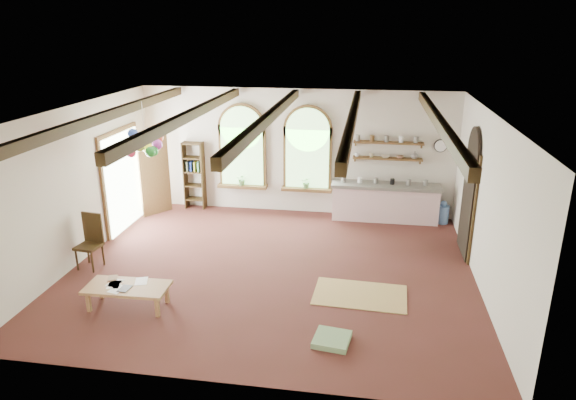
% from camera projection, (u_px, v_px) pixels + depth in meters
% --- Properties ---
extents(floor, '(8.00, 8.00, 0.00)m').
position_uv_depth(floor, '(271.00, 270.00, 10.37)').
color(floor, '#512621').
rests_on(floor, ground).
extents(ceiling_beams, '(6.20, 6.80, 0.18)m').
position_uv_depth(ceiling_beams, '(270.00, 117.00, 9.36)').
color(ceiling_beams, '#372711').
rests_on(ceiling_beams, ceiling).
extents(window_left, '(1.30, 0.28, 2.20)m').
position_uv_depth(window_left, '(242.00, 149.00, 13.24)').
color(window_left, brown).
rests_on(window_left, floor).
extents(window_right, '(1.30, 0.28, 2.20)m').
position_uv_depth(window_right, '(307.00, 152.00, 12.99)').
color(window_right, brown).
rests_on(window_right, floor).
extents(left_doorway, '(0.10, 1.90, 2.50)m').
position_uv_depth(left_doorway, '(123.00, 181.00, 12.26)').
color(left_doorway, brown).
rests_on(left_doorway, floor).
extents(right_doorway, '(0.10, 1.30, 2.40)m').
position_uv_depth(right_doorway, '(468.00, 204.00, 10.83)').
color(right_doorway, black).
rests_on(right_doorway, floor).
extents(kitchen_counter, '(2.68, 0.62, 0.94)m').
position_uv_depth(kitchen_counter, '(385.00, 202.00, 12.86)').
color(kitchen_counter, beige).
rests_on(kitchen_counter, floor).
extents(wall_shelf_lower, '(1.70, 0.24, 0.04)m').
position_uv_depth(wall_shelf_lower, '(387.00, 158.00, 12.68)').
color(wall_shelf_lower, brown).
rests_on(wall_shelf_lower, wall_back).
extents(wall_shelf_upper, '(1.70, 0.24, 0.04)m').
position_uv_depth(wall_shelf_upper, '(388.00, 143.00, 12.55)').
color(wall_shelf_upper, brown).
rests_on(wall_shelf_upper, wall_back).
extents(wall_clock, '(0.32, 0.04, 0.32)m').
position_uv_depth(wall_clock, '(441.00, 146.00, 12.44)').
color(wall_clock, black).
rests_on(wall_clock, wall_back).
extents(bookshelf, '(0.53, 0.32, 1.80)m').
position_uv_depth(bookshelf, '(194.00, 176.00, 13.57)').
color(bookshelf, '#372711').
rests_on(bookshelf, floor).
extents(coffee_table, '(1.45, 0.69, 0.41)m').
position_uv_depth(coffee_table, '(127.00, 288.00, 8.90)').
color(coffee_table, tan).
rests_on(coffee_table, floor).
extents(side_chair, '(0.49, 0.49, 1.12)m').
position_uv_depth(side_chair, '(90.00, 252.00, 10.39)').
color(side_chair, '#372711').
rests_on(side_chair, floor).
extents(floor_mat, '(1.73, 1.12, 0.02)m').
position_uv_depth(floor_mat, '(360.00, 295.00, 9.39)').
color(floor_mat, tan).
rests_on(floor_mat, floor).
extents(floor_cushion, '(0.62, 0.62, 0.09)m').
position_uv_depth(floor_cushion, '(332.00, 339.00, 8.00)').
color(floor_cushion, '#789E6D').
rests_on(floor_cushion, floor).
extents(water_jug_a, '(0.30, 0.30, 0.59)m').
position_uv_depth(water_jug_a, '(431.00, 213.00, 12.76)').
color(water_jug_a, '#537DB3').
rests_on(water_jug_a, floor).
extents(water_jug_b, '(0.30, 0.30, 0.58)m').
position_uv_depth(water_jug_b, '(443.00, 213.00, 12.72)').
color(water_jug_b, '#537DB3').
rests_on(water_jug_b, floor).
extents(balloon_cluster, '(0.70, 0.74, 1.14)m').
position_uv_depth(balloon_cluster, '(145.00, 143.00, 10.77)').
color(balloon_cluster, white).
rests_on(balloon_cluster, floor).
extents(table_book, '(0.22, 0.26, 0.02)m').
position_uv_depth(table_book, '(108.00, 278.00, 9.13)').
color(table_book, olive).
rests_on(table_book, coffee_table).
extents(tablet, '(0.19, 0.26, 0.01)m').
position_uv_depth(tablet, '(125.00, 288.00, 8.78)').
color(tablet, black).
rests_on(tablet, coffee_table).
extents(potted_plant_left, '(0.27, 0.23, 0.30)m').
position_uv_depth(potted_plant_left, '(242.00, 180.00, 13.40)').
color(potted_plant_left, '#598C4C').
rests_on(potted_plant_left, window_left).
extents(potted_plant_right, '(0.27, 0.23, 0.30)m').
position_uv_depth(potted_plant_right, '(307.00, 183.00, 13.15)').
color(potted_plant_right, '#598C4C').
rests_on(potted_plant_right, window_right).
extents(shelf_cup_a, '(0.12, 0.10, 0.10)m').
position_uv_depth(shelf_cup_a, '(357.00, 155.00, 12.77)').
color(shelf_cup_a, white).
rests_on(shelf_cup_a, wall_shelf_lower).
extents(shelf_cup_b, '(0.10, 0.10, 0.09)m').
position_uv_depth(shelf_cup_b, '(371.00, 155.00, 12.72)').
color(shelf_cup_b, beige).
rests_on(shelf_cup_b, wall_shelf_lower).
extents(shelf_bowl_a, '(0.22, 0.22, 0.05)m').
position_uv_depth(shelf_bowl_a, '(385.00, 157.00, 12.67)').
color(shelf_bowl_a, beige).
rests_on(shelf_bowl_a, wall_shelf_lower).
extents(shelf_bowl_b, '(0.20, 0.20, 0.06)m').
position_uv_depth(shelf_bowl_b, '(400.00, 157.00, 12.62)').
color(shelf_bowl_b, '#8C664C').
rests_on(shelf_bowl_b, wall_shelf_lower).
extents(shelf_vase, '(0.18, 0.18, 0.19)m').
position_uv_depth(shelf_vase, '(415.00, 155.00, 12.54)').
color(shelf_vase, slate).
rests_on(shelf_vase, wall_shelf_lower).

